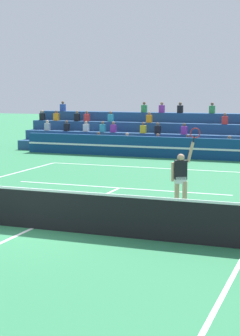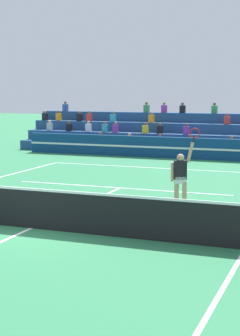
{
  "view_description": "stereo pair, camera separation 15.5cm",
  "coord_description": "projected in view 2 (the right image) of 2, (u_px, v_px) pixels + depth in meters",
  "views": [
    {
      "loc": [
        7.12,
        -12.49,
        3.59
      ],
      "look_at": [
        0.92,
        4.03,
        1.1
      ],
      "focal_mm": 60.0,
      "sensor_mm": 36.0,
      "label": 1
    },
    {
      "loc": [
        7.27,
        -12.43,
        3.59
      ],
      "look_at": [
        0.92,
        4.03,
        1.1
      ],
      "focal_mm": 60.0,
      "sensor_mm": 36.0,
      "label": 2
    }
  ],
  "objects": [
    {
      "name": "tennis_net",
      "position": [
        31.0,
        208.0,
        14.5
      ],
      "size": [
        12.0,
        0.1,
        1.1
      ],
      "color": "slate",
      "rests_on": "ground"
    },
    {
      "name": "bleacher_stand",
      "position": [
        199.0,
        138.0,
        31.95
      ],
      "size": [
        20.63,
        3.8,
        2.83
      ],
      "color": "navy",
      "rests_on": "ground"
    },
    {
      "name": "tennis_player",
      "position": [
        181.0,
        178.0,
        16.47
      ],
      "size": [
        0.81,
        0.45,
        2.5
      ],
      "color": "tan",
      "rests_on": "ground"
    },
    {
      "name": "court_lines",
      "position": [
        31.0,
        228.0,
        14.58
      ],
      "size": [
        11.1,
        23.9,
        0.01
      ],
      "color": "white",
      "rests_on": "ground"
    },
    {
      "name": "tennis_ball",
      "position": [
        5.0,
        192.0,
        19.46
      ],
      "size": [
        0.07,
        0.07,
        0.07
      ],
      "primitive_type": "sphere",
      "color": "#C6DB33",
      "rests_on": "ground"
    },
    {
      "name": "ground_plane",
      "position": [
        31.0,
        228.0,
        14.58
      ],
      "size": [
        120.0,
        120.0,
        0.0
      ],
      "primitive_type": "plane",
      "color": "#2D7A4C"
    },
    {
      "name": "sponsor_banner_wall",
      "position": [
        185.0,
        148.0,
        29.06
      ],
      "size": [
        18.0,
        0.26,
        1.1
      ],
      "color": "navy",
      "rests_on": "ground"
    }
  ]
}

